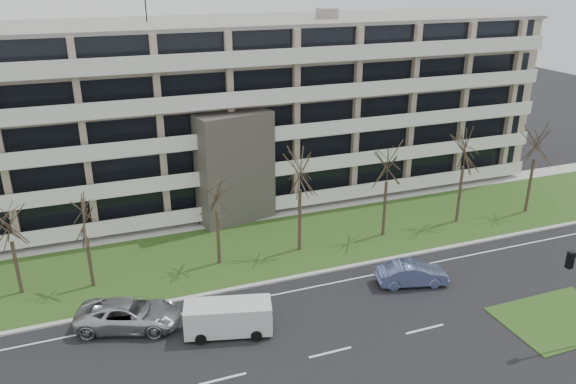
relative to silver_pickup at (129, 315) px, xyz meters
name	(u,v)px	position (x,y,z in m)	size (l,w,h in m)	color
ground	(330,352)	(9.91, -6.26, -0.82)	(160.00, 160.00, 0.00)	black
grass_verge	(257,248)	(9.91, 6.74, -0.79)	(90.00, 10.00, 0.06)	#2D4C19
curb	(280,280)	(9.91, 1.74, -0.76)	(90.00, 0.35, 0.12)	#B2B2AD
sidewalk	(237,219)	(9.91, 12.24, -0.78)	(90.00, 2.00, 0.08)	#B2B2AD
grass_median	(559,319)	(23.91, -8.26, -0.79)	(7.00, 5.00, 0.06)	#2D4C19
lane_edge_line	(288,292)	(9.91, 0.24, -0.81)	(90.00, 0.12, 0.01)	white
apartment_building	(213,111)	(9.90, 19.05, 6.80)	(60.50, 15.10, 18.75)	tan
silver_pickup	(129,315)	(0.00, 0.00, 0.00)	(2.72, 5.89, 1.64)	#B1B3B9
blue_sedan	(412,274)	(17.86, -1.67, -0.06)	(1.61, 4.63, 1.52)	#6777B3
white_van	(229,316)	(5.29, -2.60, 0.32)	(5.19, 2.99, 1.90)	silver
tree_1	(7,221)	(-6.09, 6.15, 4.26)	(3.27, 3.27, 6.54)	#382B21
tree_2	(83,217)	(-1.76, 5.39, 4.16)	(3.20, 3.20, 6.41)	#382B21
tree_3	(216,189)	(6.72, 5.47, 4.79)	(3.61, 3.61, 7.22)	#382B21
tree_4	(300,165)	(12.76, 5.40, 5.80)	(4.25, 4.25, 8.51)	#382B21
tree_5	(388,160)	(19.74, 5.38, 5.34)	(3.96, 3.96, 7.92)	#382B21
tree_6	(466,144)	(26.66, 5.46, 5.80)	(4.26, 4.26, 8.51)	#382B21
tree_7	(538,137)	(33.37, 5.03, 5.80)	(4.26, 4.26, 8.51)	#382B21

